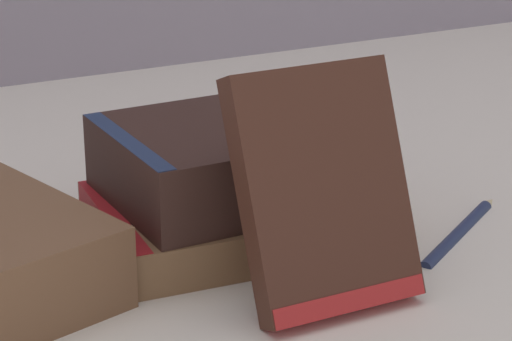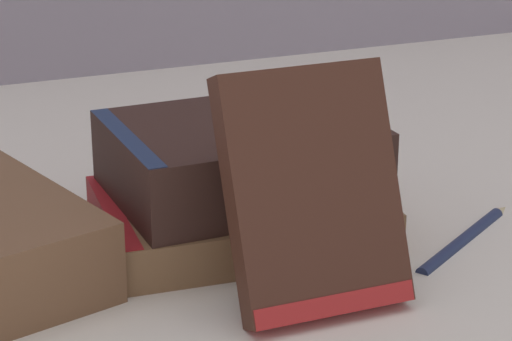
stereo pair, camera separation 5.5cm
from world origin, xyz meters
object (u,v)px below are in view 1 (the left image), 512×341
Objects in this scene: book_flat_bottom at (229,217)px; book_flat_top at (230,159)px; pocket_watch at (291,121)px; fountain_pen at (461,225)px; book_leaning_front at (325,198)px.

book_flat_top is (0.00, 0.00, 0.04)m from book_flat_bottom.
pocket_watch is at bearing -32.60° from book_flat_top.
book_leaning_front is at bearing 164.65° from fountain_pen.
book_leaning_front reaches higher than fountain_pen.
book_flat_top reaches higher than book_flat_bottom.
book_flat_top is 0.11m from book_leaning_front.
book_flat_top is at bearing 93.47° from book_leaning_front.
book_flat_top is at bearing 148.48° from pocket_watch.
pocket_watch is at bearing -19.69° from book_flat_bottom.
pocket_watch reaches higher than fountain_pen.
book_flat_bottom is 1.13× the size of book_flat_top.
book_leaning_front is 0.16m from fountain_pen.
book_leaning_front is at bearing -87.60° from book_flat_top.
book_flat_top is 0.17m from fountain_pen.
book_flat_top is 2.81× the size of pocket_watch.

